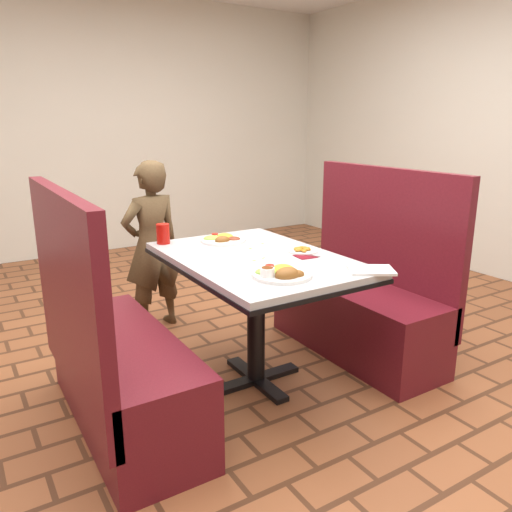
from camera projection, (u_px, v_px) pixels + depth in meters
name	position (u px, v px, depth m)	size (l,w,h in m)	color
room	(256.00, 21.00, 2.37)	(7.00, 7.04, 2.82)	#955430
dining_table	(256.00, 273.00, 2.70)	(0.81, 1.21, 0.75)	silver
booth_bench_left	(114.00, 364.00, 2.38)	(0.47, 1.20, 1.17)	maroon
booth_bench_right	(362.00, 302.00, 3.19)	(0.47, 1.20, 1.17)	maroon
diner_person	(152.00, 246.00, 3.50)	(0.44, 0.29, 1.20)	brown
near_dinner_plate	(281.00, 270.00, 2.31)	(0.28, 0.28, 0.09)	white
far_dinner_plate	(223.00, 237.00, 3.00)	(0.27, 0.27, 0.07)	white
plantain_plate	(303.00, 250.00, 2.76)	(0.16, 0.16, 0.02)	white
maroon_napkin	(305.00, 256.00, 2.66)	(0.10, 0.10, 0.00)	maroon
spoon_utensil	(310.00, 255.00, 2.67)	(0.01, 0.12, 0.00)	silver
red_tumbler	(163.00, 234.00, 2.94)	(0.08, 0.08, 0.12)	#AE110B
paper_napkin	(371.00, 270.00, 2.40)	(0.21, 0.16, 0.01)	silver
knife_utensil	(272.00, 272.00, 2.36)	(0.01, 0.15, 0.00)	silver
fork_utensil	(282.00, 277.00, 2.28)	(0.01, 0.13, 0.00)	silver
lettuce_shreds	(256.00, 252.00, 2.75)	(0.28, 0.32, 0.00)	#8CB749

